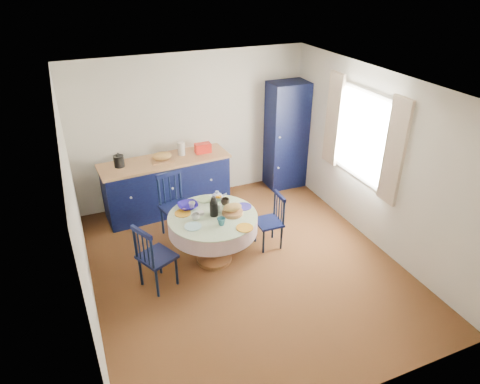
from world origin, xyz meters
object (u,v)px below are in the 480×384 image
(kitchen_counter, at_px, (167,185))
(mug_a, at_px, (196,217))
(cobalt_bowl, at_px, (188,206))
(mug_b, at_px, (221,222))
(mug_c, at_px, (225,202))
(dining_table, at_px, (213,223))
(chair_left, at_px, (154,256))
(chair_far, at_px, (176,205))
(pantry_cabinet, at_px, (286,136))
(chair_right, at_px, (271,220))
(mug_d, at_px, (192,205))

(kitchen_counter, relative_size, mug_a, 19.44)
(kitchen_counter, bearing_deg, cobalt_bowl, -94.23)
(mug_b, relative_size, mug_c, 0.89)
(dining_table, xyz_separation_m, chair_left, (-0.88, -0.24, -0.14))
(dining_table, distance_m, chair_left, 0.92)
(mug_b, bearing_deg, mug_a, 136.21)
(chair_far, bearing_deg, pantry_cabinet, 6.50)
(dining_table, height_order, mug_c, dining_table)
(kitchen_counter, relative_size, dining_table, 1.75)
(chair_left, relative_size, cobalt_bowl, 3.38)
(dining_table, xyz_separation_m, cobalt_bowl, (-0.25, 0.32, 0.15))
(chair_far, bearing_deg, mug_a, -99.72)
(chair_left, bearing_deg, chair_right, -106.90)
(chair_far, distance_m, mug_c, 0.90)
(mug_d, bearing_deg, chair_left, -141.33)
(dining_table, distance_m, mug_a, 0.29)
(dining_table, xyz_separation_m, mug_c, (0.25, 0.20, 0.17))
(dining_table, xyz_separation_m, mug_b, (0.02, -0.26, 0.17))
(chair_right, relative_size, mug_b, 7.53)
(mug_c, bearing_deg, kitchen_counter, 109.63)
(chair_far, height_order, mug_a, chair_far)
(kitchen_counter, height_order, mug_c, kitchen_counter)
(dining_table, relative_size, mug_a, 11.09)
(mug_a, height_order, mug_d, mug_a)
(mug_a, relative_size, mug_d, 1.21)
(pantry_cabinet, relative_size, cobalt_bowl, 7.02)
(mug_b, relative_size, mug_d, 1.23)
(chair_left, distance_m, mug_b, 0.95)
(kitchen_counter, distance_m, mug_d, 1.33)
(kitchen_counter, xyz_separation_m, chair_far, (-0.06, -0.75, 0.03))
(kitchen_counter, relative_size, chair_far, 2.12)
(chair_far, xyz_separation_m, mug_d, (0.11, -0.54, 0.27))
(cobalt_bowl, bearing_deg, mug_b, -64.58)
(chair_right, bearing_deg, chair_left, -79.87)
(chair_left, bearing_deg, mug_d, -76.63)
(mug_c, bearing_deg, mug_b, -116.53)
(kitchen_counter, xyz_separation_m, mug_c, (0.50, -1.40, 0.30))
(kitchen_counter, distance_m, pantry_cabinet, 2.30)
(pantry_cabinet, height_order, mug_b, pantry_cabinet)
(pantry_cabinet, distance_m, cobalt_bowl, 2.65)
(dining_table, xyz_separation_m, mug_a, (-0.24, -0.00, 0.16))
(mug_a, height_order, mug_c, mug_c)
(mug_d, bearing_deg, dining_table, -56.88)
(chair_left, distance_m, mug_d, 0.92)
(kitchen_counter, height_order, chair_right, kitchen_counter)
(mug_b, relative_size, cobalt_bowl, 0.40)
(mug_a, bearing_deg, kitchen_counter, 90.09)
(chair_far, xyz_separation_m, mug_c, (0.55, -0.65, 0.27))
(chair_far, distance_m, chair_right, 1.45)
(chair_right, distance_m, mug_b, 0.98)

